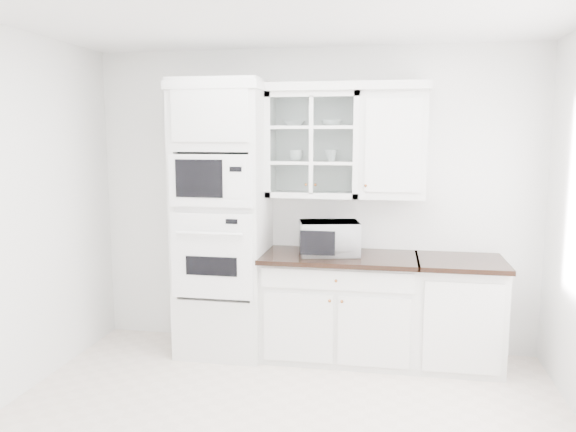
# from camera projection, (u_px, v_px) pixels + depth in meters

# --- Properties ---
(room_shell) EXTENTS (4.00, 3.50, 2.70)m
(room_shell) POSITION_uv_depth(u_px,v_px,m) (286.00, 159.00, 3.75)
(room_shell) COLOR white
(room_shell) RESTS_ON ground
(oven_column) EXTENTS (0.76, 0.68, 2.40)m
(oven_column) POSITION_uv_depth(u_px,v_px,m) (223.00, 220.00, 4.93)
(oven_column) COLOR silver
(oven_column) RESTS_ON ground
(base_cabinet_run) EXTENTS (1.32, 0.67, 0.92)m
(base_cabinet_run) POSITION_uv_depth(u_px,v_px,m) (339.00, 306.00, 4.88)
(base_cabinet_run) COLOR silver
(base_cabinet_run) RESTS_ON ground
(extra_base_cabinet) EXTENTS (0.72, 0.67, 0.92)m
(extra_base_cabinet) POSITION_uv_depth(u_px,v_px,m) (458.00, 312.00, 4.70)
(extra_base_cabinet) COLOR silver
(extra_base_cabinet) RESTS_ON ground
(upper_cabinet_glass) EXTENTS (0.80, 0.33, 0.90)m
(upper_cabinet_glass) POSITION_uv_depth(u_px,v_px,m) (314.00, 145.00, 4.86)
(upper_cabinet_glass) COLOR silver
(upper_cabinet_glass) RESTS_ON room_shell
(upper_cabinet_solid) EXTENTS (0.55, 0.33, 0.90)m
(upper_cabinet_solid) POSITION_uv_depth(u_px,v_px,m) (393.00, 145.00, 4.74)
(upper_cabinet_solid) COLOR silver
(upper_cabinet_solid) RESTS_ON room_shell
(crown_molding) EXTENTS (2.14, 0.38, 0.07)m
(crown_molding) POSITION_uv_depth(u_px,v_px,m) (302.00, 88.00, 4.78)
(crown_molding) COLOR silver
(crown_molding) RESTS_ON room_shell
(countertop_microwave) EXTENTS (0.57, 0.51, 0.29)m
(countertop_microwave) POSITION_uv_depth(u_px,v_px,m) (329.00, 238.00, 4.80)
(countertop_microwave) COLOR white
(countertop_microwave) RESTS_ON base_cabinet_run
(bowl_a) EXTENTS (0.24, 0.24, 0.05)m
(bowl_a) POSITION_uv_depth(u_px,v_px,m) (294.00, 124.00, 4.87)
(bowl_a) COLOR white
(bowl_a) RESTS_ON upper_cabinet_glass
(bowl_b) EXTENTS (0.20, 0.20, 0.05)m
(bowl_b) POSITION_uv_depth(u_px,v_px,m) (332.00, 123.00, 4.80)
(bowl_b) COLOR white
(bowl_b) RESTS_ON upper_cabinet_glass
(cup_a) EXTENTS (0.12, 0.12, 0.10)m
(cup_a) POSITION_uv_depth(u_px,v_px,m) (297.00, 156.00, 4.91)
(cup_a) COLOR white
(cup_a) RESTS_ON upper_cabinet_glass
(cup_b) EXTENTS (0.13, 0.13, 0.10)m
(cup_b) POSITION_uv_depth(u_px,v_px,m) (331.00, 155.00, 4.84)
(cup_b) COLOR white
(cup_b) RESTS_ON upper_cabinet_glass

